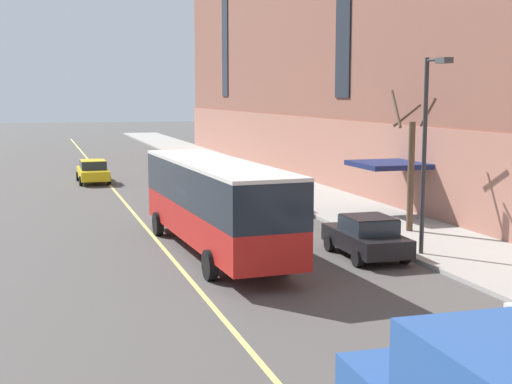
{
  "coord_description": "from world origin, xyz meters",
  "views": [
    {
      "loc": [
        -6.2,
        -25.98,
        5.95
      ],
      "look_at": [
        2.75,
        2.85,
        1.8
      ],
      "focal_mm": 50.0,
      "sensor_mm": 36.0,
      "label": 1
    }
  ],
  "objects_px": {
    "city_bus": "(215,200)",
    "street_tree_mid_block": "(411,165)",
    "parked_car_red_4": "(222,174)",
    "taxi_cab": "(93,171)",
    "parked_car_green_0": "(193,162)",
    "parked_car_black_1": "(366,237)",
    "parked_car_darkgray_2": "(271,195)",
    "street_lamp": "(428,136)"
  },
  "relations": [
    {
      "from": "parked_car_green_0",
      "to": "parked_car_red_4",
      "type": "height_order",
      "value": "same"
    },
    {
      "from": "parked_car_red_4",
      "to": "street_tree_mid_block",
      "type": "height_order",
      "value": "street_tree_mid_block"
    },
    {
      "from": "parked_car_red_4",
      "to": "taxi_cab",
      "type": "relative_size",
      "value": 0.92
    },
    {
      "from": "taxi_cab",
      "to": "parked_car_green_0",
      "type": "bearing_deg",
      "value": 31.19
    },
    {
      "from": "city_bus",
      "to": "street_lamp",
      "type": "height_order",
      "value": "street_lamp"
    },
    {
      "from": "city_bus",
      "to": "street_tree_mid_block",
      "type": "bearing_deg",
      "value": 7.95
    },
    {
      "from": "parked_car_black_1",
      "to": "street_tree_mid_block",
      "type": "height_order",
      "value": "street_tree_mid_block"
    },
    {
      "from": "city_bus",
      "to": "parked_car_red_4",
      "type": "distance_m",
      "value": 20.31
    },
    {
      "from": "parked_car_black_1",
      "to": "parked_car_darkgray_2",
      "type": "height_order",
      "value": "same"
    },
    {
      "from": "city_bus",
      "to": "street_lamp",
      "type": "xyz_separation_m",
      "value": [
        7.09,
        -3.07,
        2.44
      ]
    },
    {
      "from": "parked_car_red_4",
      "to": "city_bus",
      "type": "bearing_deg",
      "value": -105.33
    },
    {
      "from": "parked_car_black_1",
      "to": "taxi_cab",
      "type": "height_order",
      "value": "same"
    },
    {
      "from": "city_bus",
      "to": "parked_car_green_0",
      "type": "xyz_separation_m",
      "value": [
        5.34,
        28.32,
        -1.25
      ]
    },
    {
      "from": "taxi_cab",
      "to": "city_bus",
      "type": "bearing_deg",
      "value": -83.57
    },
    {
      "from": "city_bus",
      "to": "taxi_cab",
      "type": "relative_size",
      "value": 2.6
    },
    {
      "from": "parked_car_red_4",
      "to": "street_lamp",
      "type": "height_order",
      "value": "street_lamp"
    },
    {
      "from": "taxi_cab",
      "to": "street_lamp",
      "type": "relative_size",
      "value": 0.67
    },
    {
      "from": "city_bus",
      "to": "parked_car_green_0",
      "type": "bearing_deg",
      "value": 79.32
    },
    {
      "from": "taxi_cab",
      "to": "parked_car_black_1",
      "type": "bearing_deg",
      "value": -73.15
    },
    {
      "from": "parked_car_green_0",
      "to": "street_lamp",
      "type": "height_order",
      "value": "street_lamp"
    },
    {
      "from": "parked_car_black_1",
      "to": "street_lamp",
      "type": "distance_m",
      "value": 4.25
    },
    {
      "from": "parked_car_darkgray_2",
      "to": "street_tree_mid_block",
      "type": "distance_m",
      "value": 8.79
    },
    {
      "from": "parked_car_black_1",
      "to": "street_tree_mid_block",
      "type": "xyz_separation_m",
      "value": [
        3.72,
        3.5,
        2.21
      ]
    },
    {
      "from": "parked_car_black_1",
      "to": "parked_car_darkgray_2",
      "type": "xyz_separation_m",
      "value": [
        0.01,
        11.17,
        0.0
      ]
    },
    {
      "from": "parked_car_darkgray_2",
      "to": "street_tree_mid_block",
      "type": "relative_size",
      "value": 0.75
    },
    {
      "from": "parked_car_red_4",
      "to": "street_tree_mid_block",
      "type": "relative_size",
      "value": 0.72
    },
    {
      "from": "city_bus",
      "to": "street_tree_mid_block",
      "type": "xyz_separation_m",
      "value": [
        8.87,
        1.24,
        0.96
      ]
    },
    {
      "from": "parked_car_black_1",
      "to": "street_lamp",
      "type": "height_order",
      "value": "street_lamp"
    },
    {
      "from": "parked_car_green_0",
      "to": "parked_car_black_1",
      "type": "xyz_separation_m",
      "value": [
        -0.19,
        -30.58,
        -0.0
      ]
    },
    {
      "from": "parked_car_darkgray_2",
      "to": "taxi_cab",
      "type": "xyz_separation_m",
      "value": [
        -7.81,
        14.58,
        0.0
      ]
    },
    {
      "from": "street_tree_mid_block",
      "to": "parked_car_darkgray_2",
      "type": "bearing_deg",
      "value": 115.81
    },
    {
      "from": "parked_car_green_0",
      "to": "parked_car_black_1",
      "type": "relative_size",
      "value": 1.11
    },
    {
      "from": "parked_car_green_0",
      "to": "taxi_cab",
      "type": "bearing_deg",
      "value": -148.81
    },
    {
      "from": "street_tree_mid_block",
      "to": "street_lamp",
      "type": "relative_size",
      "value": 0.84
    },
    {
      "from": "parked_car_black_1",
      "to": "parked_car_darkgray_2",
      "type": "distance_m",
      "value": 11.17
    },
    {
      "from": "parked_car_black_1",
      "to": "parked_car_green_0",
      "type": "bearing_deg",
      "value": 89.64
    },
    {
      "from": "parked_car_red_4",
      "to": "street_tree_mid_block",
      "type": "distance_m",
      "value": 18.78
    },
    {
      "from": "parked_car_red_4",
      "to": "street_tree_mid_block",
      "type": "bearing_deg",
      "value": -79.15
    },
    {
      "from": "parked_car_black_1",
      "to": "parked_car_red_4",
      "type": "relative_size",
      "value": 0.98
    },
    {
      "from": "parked_car_black_1",
      "to": "parked_car_red_4",
      "type": "height_order",
      "value": "same"
    },
    {
      "from": "parked_car_green_0",
      "to": "street_tree_mid_block",
      "type": "bearing_deg",
      "value": -82.57
    },
    {
      "from": "parked_car_red_4",
      "to": "taxi_cab",
      "type": "xyz_separation_m",
      "value": [
        -8.01,
        3.93,
        0.0
      ]
    }
  ]
}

